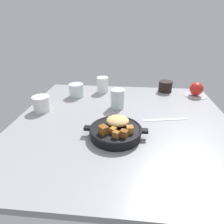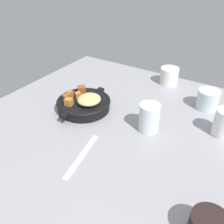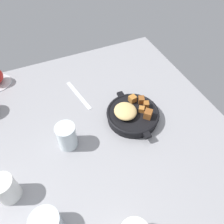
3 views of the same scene
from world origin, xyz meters
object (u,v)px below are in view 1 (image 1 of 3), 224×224
object	(u,v)px
water_glass_short	(76,90)
water_glass_tall	(117,99)
cast_iron_skillet	(116,130)
coffee_mug_dark	(165,86)
butter_knife	(164,119)
white_creamer_pitcher	(103,85)
ceramic_mug_white	(42,104)
red_apple	(196,89)

from	to	relation	value
water_glass_short	water_glass_tall	distance (cm)	27.72
cast_iron_skillet	water_glass_short	world-z (taller)	water_glass_short
coffee_mug_dark	water_glass_tall	size ratio (longest dim) A/B	0.83
cast_iron_skillet	butter_knife	bearing A→B (deg)	36.10
cast_iron_skillet	water_glass_short	xyz separation A→B (cm)	(-25.78, 38.98, 1.03)
white_creamer_pitcher	ceramic_mug_white	xyz separation A→B (cm)	(-25.98, -28.56, -0.85)
white_creamer_pitcher	water_glass_short	size ratio (longest dim) A/B	1.12
red_apple	coffee_mug_dark	size ratio (longest dim) A/B	0.94
butter_knife	water_glass_short	size ratio (longest dim) A/B	2.38
water_glass_short	ceramic_mug_white	bearing A→B (deg)	-120.92
cast_iron_skillet	butter_knife	distance (cm)	25.81
butter_knife	coffee_mug_dark	distance (cm)	37.56
butter_knife	water_glass_tall	size ratio (longest dim) A/B	2.02
cast_iron_skillet	red_apple	world-z (taller)	red_apple
butter_knife	red_apple	bearing A→B (deg)	43.89
butter_knife	water_glass_tall	world-z (taller)	water_glass_tall
red_apple	ceramic_mug_white	world-z (taller)	red_apple
coffee_mug_dark	water_glass_short	bearing A→B (deg)	-165.79
white_creamer_pitcher	water_glass_short	bearing A→B (deg)	-148.58
butter_knife	ceramic_mug_white	world-z (taller)	ceramic_mug_white
white_creamer_pitcher	coffee_mug_dark	distance (cm)	38.35
butter_knife	coffee_mug_dark	size ratio (longest dim) A/B	2.45
water_glass_short	water_glass_tall	xyz separation A→B (cm)	(24.50, -12.91, 1.12)
cast_iron_skillet	white_creamer_pitcher	distance (cm)	49.02
cast_iron_skillet	ceramic_mug_white	xyz separation A→B (cm)	(-37.76, 18.99, 1.05)
white_creamer_pitcher	water_glass_tall	xyz separation A→B (cm)	(10.50, -21.47, 0.24)
red_apple	ceramic_mug_white	distance (cm)	85.10
coffee_mug_dark	ceramic_mug_white	bearing A→B (deg)	-152.61
white_creamer_pitcher	coffee_mug_dark	xyz separation A→B (cm)	(38.05, 4.63, -1.38)
water_glass_short	water_glass_tall	world-z (taller)	water_glass_tall
butter_knife	white_creamer_pitcher	distance (cm)	46.13
water_glass_tall	red_apple	bearing A→B (deg)	24.63
red_apple	water_glass_tall	distance (cm)	48.53
water_glass_tall	coffee_mug_dark	bearing A→B (deg)	43.44
water_glass_short	water_glass_tall	bearing A→B (deg)	-27.78
butter_knife	water_glass_short	distance (cm)	52.42
water_glass_short	white_creamer_pitcher	bearing A→B (deg)	31.42
butter_knife	water_glass_tall	xyz separation A→B (cm)	(-22.04, 10.94, 4.66)
red_apple	butter_knife	size ratio (longest dim) A/B	0.38
coffee_mug_dark	water_glass_tall	xyz separation A→B (cm)	(-27.55, -26.09, 1.62)
water_glass_short	red_apple	bearing A→B (deg)	6.09
coffee_mug_dark	water_glass_short	world-z (taller)	water_glass_short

